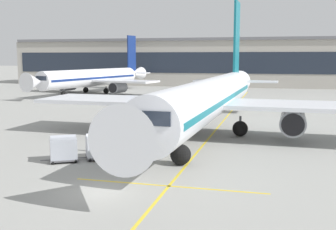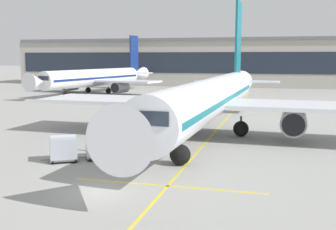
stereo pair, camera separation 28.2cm
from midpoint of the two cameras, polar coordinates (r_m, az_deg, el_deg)
ground_plane at (r=24.91m, az=-9.56°, el=-10.26°), size 600.00×600.00×0.00m
parked_airplane at (r=40.67m, az=5.65°, el=2.28°), size 35.07×44.82×15.12m
belt_loader at (r=34.01m, az=-4.14°, el=-3.75°), size 4.99×4.25×2.93m
baggage_cart_lead at (r=32.32m, az=-9.58°, el=-4.20°), size 2.75×2.39×1.91m
baggage_cart_second at (r=32.09m, az=-14.27°, el=-4.42°), size 2.75×2.39×1.91m
ground_crew_by_loader at (r=34.56m, az=-9.75°, el=-3.41°), size 0.55×0.34×1.74m
ground_crew_by_carts at (r=31.88m, az=-8.42°, el=-4.34°), size 0.44×0.43×1.74m
safety_cone_engine_keepout at (r=39.06m, az=-2.88°, el=-3.02°), size 0.57×0.57×0.65m
apron_guidance_line_lead_in at (r=40.40m, az=5.40°, el=-3.12°), size 0.20×110.00×0.01m
apron_guidance_line_stop_bar at (r=25.60m, az=-0.28°, el=-9.63°), size 12.00×0.20×0.01m
terminal_building at (r=115.12m, az=6.39°, el=7.13°), size 111.63×16.25×12.54m
distant_airplane at (r=90.15m, az=-10.21°, el=4.98°), size 29.48×38.03×12.76m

